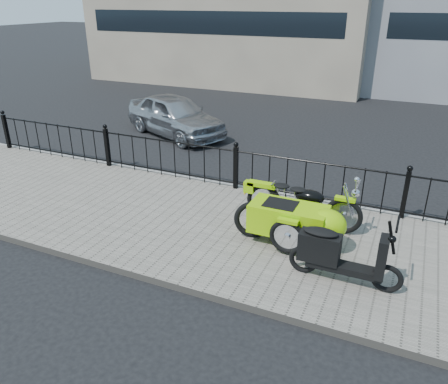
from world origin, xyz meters
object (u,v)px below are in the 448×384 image
at_px(motorcycle_sidecar, 301,217).
at_px(scooter, 337,254).
at_px(spare_tire, 254,220).
at_px(sedan_car, 175,115).

distance_m(motorcycle_sidecar, scooter, 1.19).
height_order(motorcycle_sidecar, scooter, scooter).
height_order(spare_tire, sedan_car, sedan_car).
bearing_deg(motorcycle_sidecar, scooter, -48.05).
distance_m(motorcycle_sidecar, spare_tire, 0.82).
distance_m(scooter, spare_tire, 1.73).
distance_m(scooter, sedan_car, 8.66).
xyz_separation_m(scooter, sedan_car, (-6.24, 6.00, 0.08)).
bearing_deg(sedan_car, scooter, -109.88).
relative_size(motorcycle_sidecar, scooter, 1.36).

